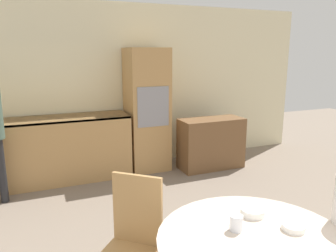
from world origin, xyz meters
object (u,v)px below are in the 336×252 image
(chair_far_left, at_px, (133,238))
(bowl_near, at_px, (294,227))
(cup, at_px, (236,223))
(bowl_far, at_px, (253,212))
(sideboard, at_px, (211,143))
(oven_unit, at_px, (147,110))

(chair_far_left, relative_size, bowl_near, 7.02)
(cup, xyz_separation_m, bowl_far, (0.21, 0.12, -0.03))
(sideboard, relative_size, chair_far_left, 1.04)
(oven_unit, relative_size, chair_far_left, 1.92)
(cup, relative_size, bowl_far, 0.61)
(cup, height_order, bowl_near, cup)
(oven_unit, bearing_deg, bowl_near, -93.95)
(bowl_near, distance_m, bowl_far, 0.28)
(sideboard, height_order, bowl_near, sideboard)
(cup, relative_size, bowl_near, 0.69)
(chair_far_left, bearing_deg, bowl_far, 13.32)
(cup, xyz_separation_m, bowl_near, (0.33, -0.13, -0.03))
(sideboard, relative_size, bowl_near, 7.28)
(cup, bearing_deg, sideboard, 62.45)
(sideboard, distance_m, chair_far_left, 3.15)
(oven_unit, distance_m, bowl_near, 3.44)
(sideboard, bearing_deg, bowl_near, -111.38)
(oven_unit, bearing_deg, cup, -99.74)
(sideboard, distance_m, cup, 3.32)
(bowl_far, bearing_deg, cup, -150.40)
(sideboard, bearing_deg, chair_far_left, -130.19)
(sideboard, bearing_deg, cup, -117.55)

